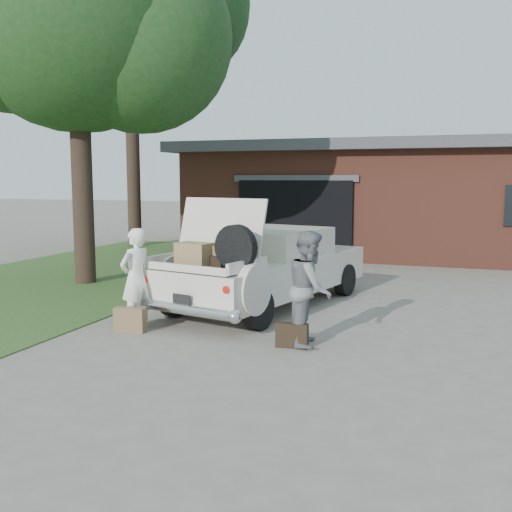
% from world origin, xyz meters
% --- Properties ---
extents(ground, '(90.00, 90.00, 0.00)m').
position_xyz_m(ground, '(0.00, 0.00, 0.00)').
color(ground, gray).
rests_on(ground, ground).
extents(grass_strip, '(6.00, 16.00, 0.02)m').
position_xyz_m(grass_strip, '(-5.50, 3.00, 0.01)').
color(grass_strip, '#2D4C1E').
rests_on(grass_strip, ground).
extents(house, '(12.80, 7.80, 3.30)m').
position_xyz_m(house, '(0.98, 11.47, 1.67)').
color(house, brown).
rests_on(house, ground).
extents(tree_left, '(5.97, 5.19, 8.39)m').
position_xyz_m(tree_left, '(-4.71, 3.02, 5.55)').
color(tree_left, '#38281E').
rests_on(tree_left, ground).
extents(sedan, '(2.84, 5.05, 1.95)m').
position_xyz_m(sedan, '(-0.38, 2.15, 0.70)').
color(sedan, beige).
rests_on(sedan, ground).
extents(woman_left, '(0.52, 0.64, 1.52)m').
position_xyz_m(woman_left, '(-1.70, -0.03, 0.76)').
color(woman_left, white).
rests_on(woman_left, ground).
extents(woman_right, '(0.71, 0.85, 1.57)m').
position_xyz_m(woman_right, '(1.01, -0.04, 0.78)').
color(woman_right, slate).
rests_on(woman_right, ground).
extents(suitcase_left, '(0.48, 0.18, 0.37)m').
position_xyz_m(suitcase_left, '(-1.67, -0.28, 0.18)').
color(suitcase_left, olive).
rests_on(suitcase_left, ground).
extents(suitcase_right, '(0.44, 0.16, 0.33)m').
position_xyz_m(suitcase_right, '(0.82, -0.27, 0.17)').
color(suitcase_right, black).
rests_on(suitcase_right, ground).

